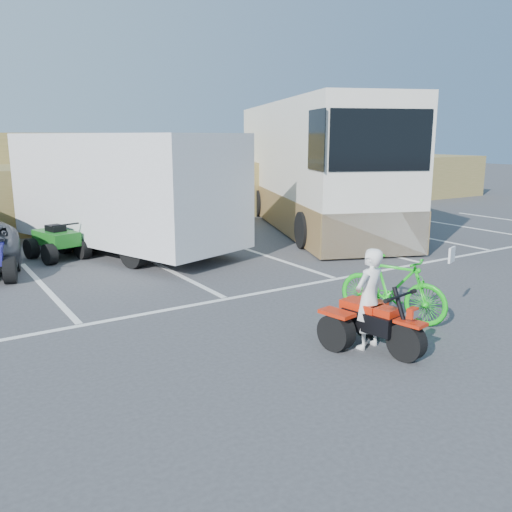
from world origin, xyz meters
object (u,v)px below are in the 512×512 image
red_trike_atv (375,350)px  rv_motorhome (312,174)px  rider (369,299)px  green_dirt_bike (392,287)px  cargo_trailer (125,189)px  quad_atv_green (58,259)px

red_trike_atv → rv_motorhome: 11.35m
rider → green_dirt_bike: 1.39m
red_trike_atv → green_dirt_bike: bearing=24.8°
green_dirt_bike → cargo_trailer: bearing=82.2°
cargo_trailer → rv_motorhome: 6.89m
red_trike_atv → quad_atv_green: bearing=95.4°
cargo_trailer → quad_atv_green: size_ratio=4.87×
green_dirt_bike → cargo_trailer: 7.94m
green_dirt_bike → rider: bearing=-171.6°
green_dirt_bike → red_trike_atv: bearing=-165.9°
rider → cargo_trailer: size_ratio=0.21×
red_trike_atv → quad_atv_green: size_ratio=0.98×
cargo_trailer → green_dirt_bike: bearing=-95.4°
red_trike_atv → rider: size_ratio=0.97×
quad_atv_green → green_dirt_bike: bearing=-78.8°
rv_motorhome → green_dirt_bike: bearing=-98.8°
red_trike_atv → rv_motorhome: size_ratio=0.12×
red_trike_atv → cargo_trailer: size_ratio=0.20×
green_dirt_bike → quad_atv_green: green_dirt_bike is taller
quad_atv_green → cargo_trailer: bearing=-15.4°
green_dirt_bike → rv_motorhome: size_ratio=0.16×
cargo_trailer → rv_motorhome: rv_motorhome is taller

